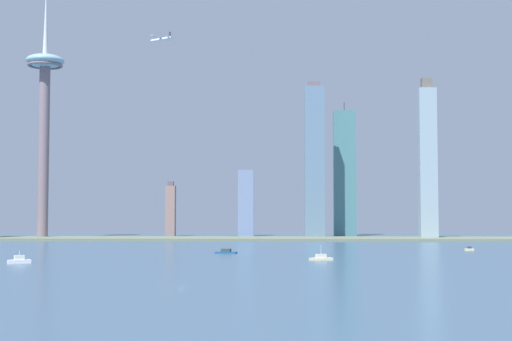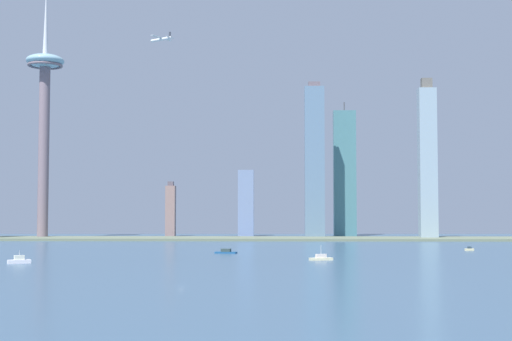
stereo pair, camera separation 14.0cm
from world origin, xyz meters
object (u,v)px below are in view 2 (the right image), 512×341
object	(u,v)px
observation_tower	(45,99)
skyscraper_0	(246,203)
skyscraper_3	(314,161)
boat_1	(19,260)
skyscraper_4	(345,173)
skyscraper_6	(171,210)
airplane	(161,39)
boat_2	(321,258)
boat_3	(469,249)
boat_5	(226,252)
skyscraper_5	(427,162)

from	to	relation	value
observation_tower	skyscraper_0	xyz separation A→B (m)	(233.03, 75.77, -121.00)
skyscraper_3	boat_1	distance (m)	456.40
skyscraper_3	skyscraper_4	size ratio (longest dim) A/B	1.09
skyscraper_6	airplane	size ratio (longest dim) A/B	2.43
observation_tower	skyscraper_6	size ratio (longest dim) A/B	4.33
boat_2	boat_3	world-z (taller)	boat_2
boat_5	skyscraper_5	bearing A→B (deg)	63.89
skyscraper_3	skyscraper_6	distance (m)	196.68
skyscraper_4	skyscraper_3	bearing A→B (deg)	-125.86
skyscraper_4	boat_5	world-z (taller)	skyscraper_4
skyscraper_4	boat_5	distance (m)	376.65
skyscraper_6	airplane	world-z (taller)	airplane
boat_3	boat_5	distance (m)	201.15
skyscraper_5	boat_3	world-z (taller)	skyscraper_5
boat_2	skyscraper_3	bearing A→B (deg)	69.39
skyscraper_4	skyscraper_5	bearing A→B (deg)	-44.51
skyscraper_0	boat_5	bearing A→B (deg)	-90.22
boat_3	observation_tower	bearing A→B (deg)	-45.44
skyscraper_6	boat_2	bearing A→B (deg)	-69.07
boat_5	airplane	world-z (taller)	airplane
skyscraper_4	boat_1	world-z (taller)	skyscraper_4
skyscraper_6	boat_2	xyz separation A→B (m)	(162.07, -423.71, -31.41)
skyscraper_5	boat_1	world-z (taller)	skyscraper_5
skyscraper_4	boat_1	bearing A→B (deg)	-118.54
boat_1	boat_3	distance (m)	351.56
skyscraper_6	boat_3	world-z (taller)	skyscraper_6
skyscraper_5	airplane	bearing A→B (deg)	-172.85
skyscraper_0	skyscraper_4	size ratio (longest dim) A/B	0.49
observation_tower	airplane	world-z (taller)	observation_tower
observation_tower	skyscraper_6	xyz separation A→B (m)	(137.76, 76.44, -129.76)
boat_1	skyscraper_6	bearing A→B (deg)	-123.78
skyscraper_4	airplane	world-z (taller)	airplane
skyscraper_5	boat_1	size ratio (longest dim) A/B	12.95
skyscraper_3	boat_2	xyz separation A→B (m)	(-16.20, -363.74, -88.93)
skyscraper_5	boat_3	distance (m)	237.81
skyscraper_3	skyscraper_4	distance (m)	70.47
skyscraper_4	airplane	distance (m)	283.11
boat_2	skyscraper_0	bearing A→B (deg)	80.91
skyscraper_4	boat_3	size ratio (longest dim) A/B	22.14
skyscraper_0	airplane	world-z (taller)	airplane
observation_tower	boat_2	xyz separation A→B (m)	(299.83, -347.27, -161.17)
skyscraper_0	boat_3	size ratio (longest dim) A/B	10.92
skyscraper_4	skyscraper_6	size ratio (longest dim) A/B	2.44
skyscraper_6	boat_5	world-z (taller)	skyscraper_6
skyscraper_3	boat_5	xyz separation A→B (m)	(-84.35, -290.35, -89.11)
skyscraper_4	skyscraper_6	world-z (taller)	skyscraper_4
boat_3	boat_2	bearing A→B (deg)	24.80
boat_2	boat_5	distance (m)	100.15
skyscraper_4	skyscraper_6	distance (m)	223.81
skyscraper_6	boat_3	xyz separation A→B (m)	(290.73, -308.73, -31.60)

